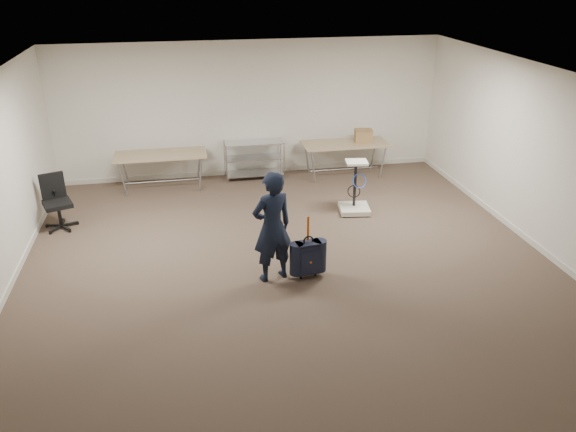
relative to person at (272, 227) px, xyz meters
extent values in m
plane|color=#47372B|center=(0.31, -0.03, -0.82)|extent=(9.00, 9.00, 0.00)
plane|color=silver|center=(0.31, 4.47, 0.58)|extent=(8.00, 0.00, 8.00)
plane|color=silver|center=(4.31, -0.03, 0.58)|extent=(0.00, 9.00, 9.00)
plane|color=silver|center=(0.31, -0.03, 1.98)|extent=(8.00, 8.00, 0.00)
cube|color=silver|center=(0.31, 4.46, -0.77)|extent=(8.00, 0.02, 0.10)
cube|color=silver|center=(-3.68, -0.03, -0.77)|extent=(0.02, 9.00, 0.10)
cube|color=silver|center=(4.30, -0.03, -0.77)|extent=(0.02, 9.00, 0.10)
cube|color=tan|center=(-1.59, 3.92, -0.11)|extent=(1.80, 0.75, 0.03)
cylinder|color=#919599|center=(-1.59, 3.92, -0.67)|extent=(1.50, 0.02, 0.02)
cylinder|color=#919599|center=(-2.34, 3.62, -0.47)|extent=(0.13, 0.04, 0.69)
cylinder|color=#919599|center=(-0.84, 3.62, -0.47)|extent=(0.13, 0.04, 0.69)
cylinder|color=#919599|center=(-2.34, 4.22, -0.47)|extent=(0.13, 0.04, 0.69)
cylinder|color=#919599|center=(-0.84, 4.22, -0.47)|extent=(0.13, 0.04, 0.69)
cube|color=tan|center=(2.21, 3.92, -0.11)|extent=(1.80, 0.75, 0.03)
cylinder|color=#919599|center=(2.21, 3.92, -0.67)|extent=(1.50, 0.02, 0.02)
cylinder|color=#919599|center=(1.46, 3.62, -0.47)|extent=(0.13, 0.04, 0.69)
cylinder|color=#919599|center=(2.96, 3.62, -0.47)|extent=(0.13, 0.04, 0.69)
cylinder|color=#919599|center=(1.46, 4.22, -0.47)|extent=(0.13, 0.04, 0.69)
cylinder|color=#919599|center=(2.96, 4.22, -0.47)|extent=(0.13, 0.04, 0.69)
cylinder|color=silver|center=(-0.29, 3.95, -0.42)|extent=(0.02, 0.02, 0.80)
cylinder|color=silver|center=(0.91, 3.95, -0.42)|extent=(0.02, 0.02, 0.80)
cylinder|color=silver|center=(-0.29, 4.40, -0.42)|extent=(0.02, 0.02, 0.80)
cylinder|color=silver|center=(0.91, 4.40, -0.42)|extent=(0.02, 0.02, 0.80)
cube|color=silver|center=(0.31, 4.17, -0.72)|extent=(1.20, 0.45, 0.02)
cube|color=silver|center=(0.31, 4.17, -0.37)|extent=(1.20, 0.45, 0.02)
cube|color=silver|center=(0.31, 4.17, -0.04)|extent=(1.20, 0.45, 0.01)
imported|color=black|center=(0.00, 0.00, 0.00)|extent=(0.69, 0.56, 1.64)
cube|color=black|center=(0.50, -0.08, -0.49)|extent=(0.38, 0.25, 0.48)
cube|color=black|center=(0.50, -0.06, -0.74)|extent=(0.33, 0.18, 0.03)
cylinder|color=black|center=(0.39, -0.10, -0.79)|extent=(0.03, 0.07, 0.06)
cylinder|color=black|center=(0.61, -0.07, -0.79)|extent=(0.03, 0.07, 0.06)
torus|color=black|center=(0.50, -0.08, -0.22)|extent=(0.15, 0.04, 0.15)
cube|color=#E6530C|center=(0.50, -0.06, -0.04)|extent=(0.03, 0.01, 0.37)
cylinder|color=black|center=(-3.31, 2.36, -0.78)|extent=(0.57, 0.57, 0.09)
cylinder|color=black|center=(-3.31, 2.36, -0.58)|extent=(0.06, 0.06, 0.38)
cube|color=black|center=(-3.31, 2.36, -0.37)|extent=(0.56, 0.56, 0.08)
cube|color=black|center=(-3.38, 2.56, -0.11)|extent=(0.40, 0.19, 0.46)
cube|color=beige|center=(1.87, 2.04, -0.76)|extent=(0.60, 0.60, 0.09)
cylinder|color=black|center=(1.65, 1.83, -0.80)|extent=(0.06, 0.06, 0.04)
cylinder|color=black|center=(1.87, 2.10, -0.29)|extent=(0.05, 0.05, 0.86)
cube|color=beige|center=(1.87, 2.04, 0.14)|extent=(0.42, 0.37, 0.04)
torus|color=blue|center=(1.92, 1.96, -0.18)|extent=(0.29, 0.15, 0.26)
cube|color=#9D7449|center=(2.61, 3.92, 0.04)|extent=(0.40, 0.32, 0.27)
camera|label=1|loc=(-1.14, -6.98, 3.40)|focal=35.00mm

